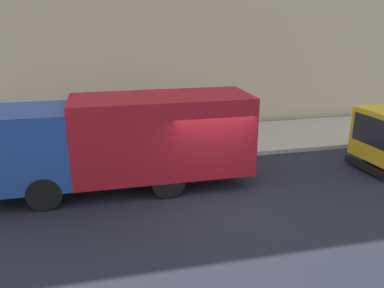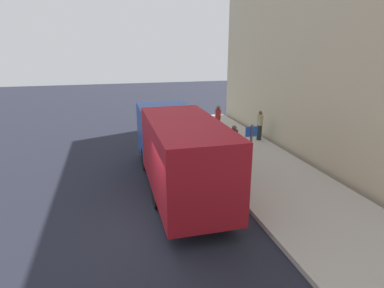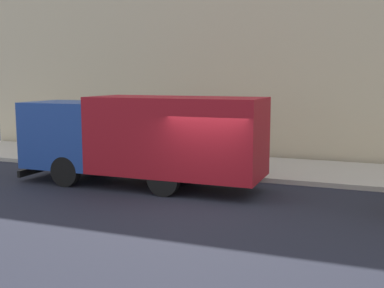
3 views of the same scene
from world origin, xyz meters
name	(u,v)px [view 3 (image 3 of 3)]	position (x,y,z in m)	size (l,w,h in m)	color
ground	(207,201)	(0.00, 0.00, 0.00)	(80.00, 80.00, 0.00)	#1F212D
sidewalk	(250,167)	(5.19, 0.00, 0.09)	(4.39, 30.00, 0.17)	#B6AFA3
building_facade	(268,28)	(7.89, 0.00, 5.79)	(0.50, 30.00, 11.58)	beige
large_utility_truck	(141,136)	(1.07, 2.73, 1.70)	(2.33, 8.46, 3.02)	#204296
pedestrian_walking	(128,140)	(4.31, 5.05, 1.04)	(0.50, 0.50, 1.65)	#493955
pedestrian_standing	(107,131)	(6.93, 7.65, 1.08)	(0.47, 0.47, 1.71)	black
pedestrian_third	(45,133)	(5.20, 9.97, 1.06)	(0.41, 0.41, 1.68)	black
traffic_cone_orange	(93,156)	(3.32, 6.10, 0.46)	(0.41, 0.41, 0.58)	orange
street_sign_post	(206,130)	(3.40, 1.23, 1.73)	(0.44, 0.08, 2.64)	#4C5156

